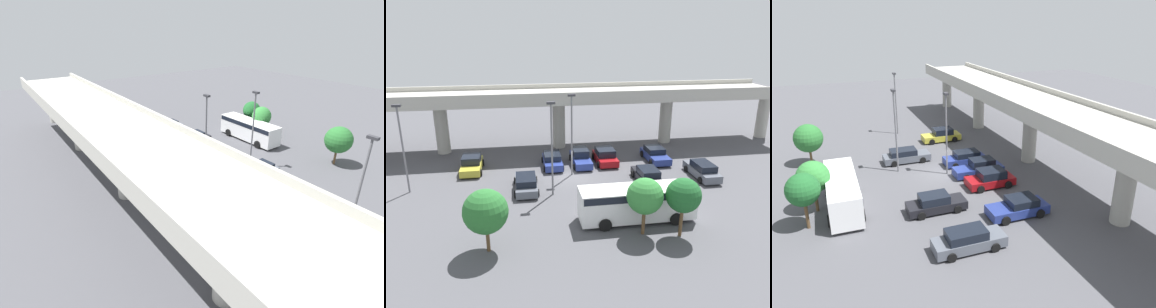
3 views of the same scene
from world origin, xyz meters
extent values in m
plane|color=#4C4C51|center=(0.00, 0.00, 0.00)|extent=(115.32, 115.32, 0.00)
cube|color=#ADAAA0|center=(0.00, 9.81, 6.21)|extent=(53.82, 7.10, 0.90)
cube|color=#ADAAA0|center=(0.00, 6.41, 6.93)|extent=(53.82, 0.30, 0.55)
cube|color=#ADAAA0|center=(0.00, 13.21, 6.93)|extent=(53.82, 0.30, 0.55)
cylinder|color=#ADAAA0|center=(-13.45, 9.81, 2.88)|extent=(1.48, 1.48, 5.76)
cylinder|color=#ADAAA0|center=(0.00, 9.81, 2.88)|extent=(1.48, 1.48, 5.76)
cylinder|color=#ADAAA0|center=(13.45, 9.81, 2.88)|extent=(1.48, 1.48, 5.76)
cylinder|color=#ADAAA0|center=(26.91, 9.81, 2.88)|extent=(1.48, 1.48, 5.76)
cube|color=gold|center=(-9.69, 3.20, 0.53)|extent=(1.92, 4.64, 0.69)
cube|color=black|center=(-9.69, 3.42, 1.23)|extent=(1.77, 2.25, 0.72)
cylinder|color=black|center=(-8.71, 1.76, 0.34)|extent=(0.22, 0.67, 0.67)
cylinder|color=black|center=(-10.68, 1.76, 0.34)|extent=(0.22, 0.67, 0.67)
cylinder|color=black|center=(-8.71, 4.63, 0.34)|extent=(0.22, 0.67, 0.67)
cylinder|color=black|center=(-10.68, 4.63, 0.34)|extent=(0.22, 0.67, 0.67)
cube|color=#515660|center=(-4.43, -2.30, 0.51)|extent=(1.89, 4.84, 0.67)
cube|color=black|center=(-4.43, -2.65, 1.13)|extent=(1.74, 2.68, 0.58)
cylinder|color=black|center=(-5.40, -0.80, 0.31)|extent=(0.22, 0.63, 0.63)
cylinder|color=black|center=(-3.47, -0.80, 0.31)|extent=(0.22, 0.63, 0.63)
cylinder|color=black|center=(-5.40, -3.80, 0.31)|extent=(0.22, 0.63, 0.63)
cylinder|color=black|center=(-3.47, -3.80, 0.31)|extent=(0.22, 0.63, 0.63)
cube|color=navy|center=(-1.51, 3.13, 0.52)|extent=(1.80, 4.34, 0.68)
cube|color=black|center=(-1.51, 3.32, 1.15)|extent=(1.66, 2.50, 0.56)
cylinder|color=black|center=(-0.59, 1.79, 0.33)|extent=(0.22, 0.66, 0.66)
cylinder|color=black|center=(-2.44, 1.79, 0.33)|extent=(0.22, 0.66, 0.66)
cylinder|color=black|center=(-0.59, 4.48, 0.33)|extent=(0.22, 0.66, 0.66)
cylinder|color=black|center=(-2.44, 4.48, 0.33)|extent=(0.22, 0.66, 0.66)
cube|color=navy|center=(1.54, 3.34, 0.53)|extent=(1.75, 4.84, 0.71)
cube|color=black|center=(1.54, 3.73, 1.26)|extent=(1.61, 2.26, 0.75)
cylinder|color=black|center=(2.44, 1.84, 0.32)|extent=(0.22, 0.63, 0.63)
cylinder|color=black|center=(0.64, 1.84, 0.32)|extent=(0.22, 0.63, 0.63)
cylinder|color=black|center=(2.44, 4.84, 0.32)|extent=(0.22, 0.63, 0.63)
cylinder|color=black|center=(0.64, 4.84, 0.32)|extent=(0.22, 0.63, 0.63)
cube|color=maroon|center=(4.21, 3.37, 0.53)|extent=(2.00, 4.34, 0.68)
cube|color=black|center=(4.21, 3.49, 1.23)|extent=(1.84, 2.35, 0.72)
cylinder|color=black|center=(5.23, 2.03, 0.35)|extent=(0.22, 0.69, 0.69)
cylinder|color=black|center=(3.19, 2.03, 0.35)|extent=(0.22, 0.69, 0.69)
cylinder|color=black|center=(5.23, 4.72, 0.35)|extent=(0.22, 0.69, 0.69)
cylinder|color=black|center=(3.19, 4.72, 0.35)|extent=(0.22, 0.69, 0.69)
cube|color=black|center=(6.86, -2.51, 0.50)|extent=(1.80, 4.69, 0.65)
cube|color=black|center=(6.86, -2.71, 1.15)|extent=(1.66, 2.28, 0.64)
cylinder|color=black|center=(5.94, -1.05, 0.32)|extent=(0.22, 0.64, 0.64)
cylinder|color=black|center=(7.78, -1.05, 0.32)|extent=(0.22, 0.64, 0.64)
cylinder|color=black|center=(5.94, -3.96, 0.32)|extent=(0.22, 0.64, 0.64)
cylinder|color=black|center=(7.78, -3.96, 0.32)|extent=(0.22, 0.64, 0.64)
cube|color=navy|center=(9.77, 3.12, 0.55)|extent=(1.95, 4.75, 0.70)
cube|color=black|center=(9.77, 3.47, 1.18)|extent=(1.80, 2.24, 0.58)
cylinder|color=black|center=(10.76, 1.64, 0.36)|extent=(0.22, 0.72, 0.72)
cylinder|color=black|center=(8.77, 1.64, 0.36)|extent=(0.22, 0.72, 0.72)
cylinder|color=black|center=(10.76, 4.59, 0.36)|extent=(0.22, 0.72, 0.72)
cylinder|color=black|center=(8.77, 4.59, 0.36)|extent=(0.22, 0.72, 0.72)
cube|color=#515660|center=(12.59, -2.02, 0.54)|extent=(1.74, 4.90, 0.73)
cube|color=black|center=(12.59, -2.23, 1.21)|extent=(1.60, 2.66, 0.61)
cylinder|color=black|center=(11.70, -0.50, 0.31)|extent=(0.22, 0.63, 0.63)
cylinder|color=black|center=(13.48, -0.50, 0.31)|extent=(0.22, 0.63, 0.63)
cylinder|color=black|center=(11.70, -3.54, 0.31)|extent=(0.22, 0.63, 0.63)
cylinder|color=black|center=(13.48, -3.54, 0.31)|extent=(0.22, 0.63, 0.63)
cube|color=white|center=(3.59, -9.31, 1.46)|extent=(8.67, 2.34, 2.40)
cube|color=black|center=(3.59, -9.31, 2.32)|extent=(8.50, 2.39, 0.53)
cylinder|color=black|center=(6.28, -8.12, 0.47)|extent=(0.95, 0.29, 0.95)
cylinder|color=black|center=(6.28, -10.50, 0.47)|extent=(0.95, 0.29, 0.95)
cylinder|color=black|center=(0.90, -8.12, 0.47)|extent=(0.95, 0.29, 0.95)
cylinder|color=black|center=(0.90, -10.50, 0.47)|extent=(0.95, 0.29, 0.95)
cylinder|color=slate|center=(-14.66, -1.16, 3.84)|extent=(0.16, 0.16, 7.67)
cube|color=#333338|center=(-14.66, -1.16, 7.77)|extent=(0.70, 0.35, 0.20)
cylinder|color=slate|center=(-2.16, -3.70, 4.00)|extent=(0.16, 0.16, 7.99)
cube|color=#333338|center=(-2.16, -3.70, 8.09)|extent=(0.70, 0.35, 0.20)
cylinder|color=slate|center=(0.18, 0.63, 3.91)|extent=(0.16, 0.16, 7.81)
cube|color=#333338|center=(0.18, 0.63, 7.91)|extent=(0.70, 0.35, 0.20)
cylinder|color=brown|center=(-7.20, -11.69, 0.82)|extent=(0.24, 0.24, 1.63)
sphere|color=#286B2D|center=(-7.20, -11.69, 2.86)|extent=(2.90, 2.90, 2.90)
cylinder|color=brown|center=(3.44, -11.32, 0.93)|extent=(0.24, 0.24, 1.85)
sphere|color=#337F38|center=(3.44, -11.32, 2.93)|extent=(2.54, 2.54, 2.54)
cylinder|color=brown|center=(5.93, -11.98, 1.04)|extent=(0.24, 0.24, 2.08)
sphere|color=#1E5B28|center=(5.93, -11.98, 3.10)|extent=(2.41, 2.41, 2.41)
camera|label=1|loc=(-22.42, 18.52, 14.56)|focal=28.00mm
camera|label=2|loc=(-4.93, -33.53, 13.91)|focal=35.00mm
camera|label=3|loc=(32.13, -9.94, 14.66)|focal=35.00mm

